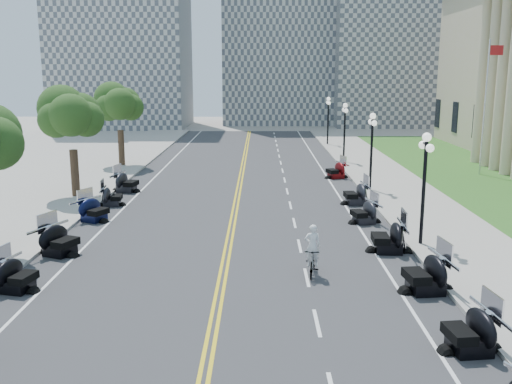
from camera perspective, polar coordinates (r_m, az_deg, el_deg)
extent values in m
plane|color=gray|center=(21.92, -3.37, -8.52)|extent=(160.00, 160.00, 0.00)
cube|color=#333335|center=(31.47, -2.19, -2.16)|extent=(16.00, 90.00, 0.01)
cube|color=yellow|center=(31.48, -2.41, -2.14)|extent=(0.12, 90.00, 0.00)
cube|color=yellow|center=(31.47, -1.97, -2.15)|extent=(0.12, 90.00, 0.00)
cube|color=white|center=(31.83, 9.41, -2.14)|extent=(0.12, 90.00, 0.00)
cube|color=white|center=(32.40, -13.58, -2.07)|extent=(0.12, 90.00, 0.00)
cube|color=white|center=(18.26, 6.12, -12.86)|extent=(0.12, 2.00, 0.00)
cube|color=white|center=(21.94, 5.09, -8.50)|extent=(0.12, 2.00, 0.00)
cube|color=white|center=(25.72, 4.38, -5.39)|extent=(0.12, 2.00, 0.00)
cube|color=white|center=(29.56, 3.85, -3.09)|extent=(0.12, 2.00, 0.00)
cube|color=white|center=(33.43, 3.45, -1.32)|extent=(0.12, 2.00, 0.00)
cube|color=white|center=(37.33, 3.14, 0.08)|extent=(0.12, 2.00, 0.00)
cube|color=white|center=(41.25, 2.88, 1.22)|extent=(0.12, 2.00, 0.00)
cube|color=white|center=(45.18, 2.67, 2.16)|extent=(0.12, 2.00, 0.00)
cube|color=white|center=(49.13, 2.49, 2.94)|extent=(0.12, 2.00, 0.00)
cube|color=white|center=(53.08, 2.34, 3.61)|extent=(0.12, 2.00, 0.00)
cube|color=white|center=(57.04, 2.20, 4.19)|extent=(0.12, 2.00, 0.00)
cube|color=white|center=(61.00, 2.09, 4.69)|extent=(0.12, 2.00, 0.00)
cube|color=white|center=(64.97, 1.99, 5.14)|extent=(0.12, 2.00, 0.00)
cube|color=white|center=(68.95, 1.90, 5.53)|extent=(0.12, 2.00, 0.00)
cube|color=white|center=(72.92, 1.82, 5.87)|extent=(0.12, 2.00, 0.00)
cube|color=#9E9991|center=(32.71, 16.53, -1.98)|extent=(5.00, 90.00, 0.15)
cube|color=#9E9991|center=(33.61, -20.39, -1.88)|extent=(5.00, 90.00, 0.15)
cube|color=#356023|center=(42.41, 22.69, 0.65)|extent=(9.00, 60.00, 0.10)
cube|color=gray|center=(84.93, -13.28, 15.20)|extent=(18.00, 14.00, 26.00)
cube|color=gray|center=(88.84, 2.17, 16.63)|extent=(16.00, 12.00, 30.00)
cube|color=gray|center=(88.01, 14.36, 13.71)|extent=(20.00, 14.00, 22.00)
imported|color=#A51414|center=(22.03, 5.63, -6.89)|extent=(0.80, 1.95, 1.13)
imported|color=silver|center=(21.62, 5.71, -3.37)|extent=(0.61, 0.40, 1.67)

